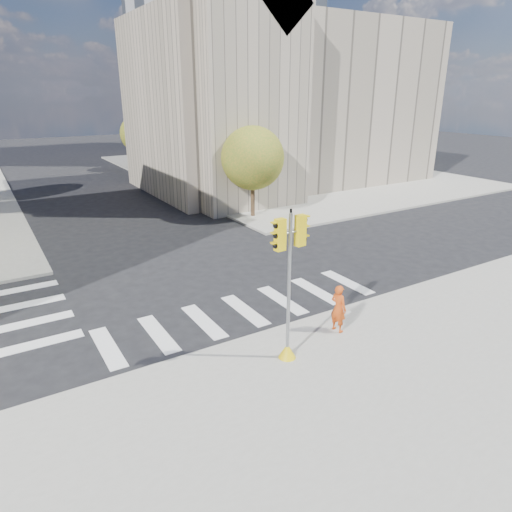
{
  "coord_description": "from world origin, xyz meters",
  "views": [
    {
      "loc": [
        -8.23,
        -16.18,
        8.22
      ],
      "look_at": [
        0.58,
        -1.76,
        2.1
      ],
      "focal_mm": 32.0,
      "sensor_mm": 36.0,
      "label": 1
    }
  ],
  "objects_px": {
    "traffic_signal": "(289,298)",
    "photographer": "(338,308)",
    "lamp_near": "(230,144)",
    "lamp_far": "(162,131)"
  },
  "relations": [
    {
      "from": "lamp_near",
      "to": "traffic_signal",
      "type": "xyz_separation_m",
      "value": [
        -8.76,
        -19.87,
        -2.33
      ]
    },
    {
      "from": "traffic_signal",
      "to": "photographer",
      "type": "bearing_deg",
      "value": 7.37
    },
    {
      "from": "lamp_near",
      "to": "lamp_far",
      "type": "xyz_separation_m",
      "value": [
        0.0,
        14.0,
        0.0
      ]
    },
    {
      "from": "lamp_far",
      "to": "photographer",
      "type": "height_order",
      "value": "lamp_far"
    },
    {
      "from": "traffic_signal",
      "to": "photographer",
      "type": "distance_m",
      "value": 2.86
    },
    {
      "from": "lamp_far",
      "to": "traffic_signal",
      "type": "height_order",
      "value": "lamp_far"
    },
    {
      "from": "traffic_signal",
      "to": "lamp_far",
      "type": "bearing_deg",
      "value": 71.6
    },
    {
      "from": "lamp_near",
      "to": "photographer",
      "type": "xyz_separation_m",
      "value": [
        -6.22,
        -19.36,
        -3.55
      ]
    },
    {
      "from": "photographer",
      "to": "lamp_near",
      "type": "bearing_deg",
      "value": -28.0
    },
    {
      "from": "traffic_signal",
      "to": "photographer",
      "type": "relative_size",
      "value": 2.8
    }
  ]
}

